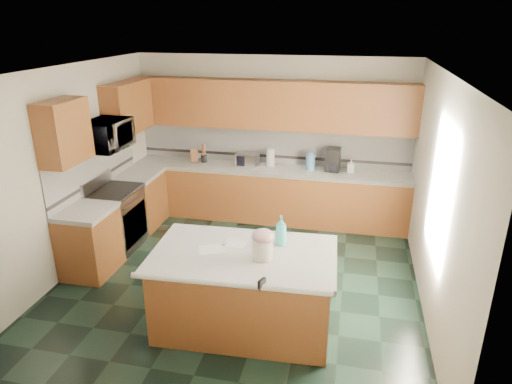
% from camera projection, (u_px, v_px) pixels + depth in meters
% --- Properties ---
extents(floor, '(4.60, 4.60, 0.00)m').
position_uv_depth(floor, '(239.00, 279.00, 6.07)').
color(floor, black).
rests_on(floor, ground).
extents(ceiling, '(4.60, 4.60, 0.00)m').
position_uv_depth(ceiling, '(236.00, 70.00, 5.10)').
color(ceiling, white).
rests_on(ceiling, ground).
extents(wall_back, '(4.60, 0.04, 2.70)m').
position_uv_depth(wall_back, '(272.00, 138.00, 7.70)').
color(wall_back, beige).
rests_on(wall_back, ground).
extents(wall_front, '(4.60, 0.04, 2.70)m').
position_uv_depth(wall_front, '(162.00, 285.00, 3.47)').
color(wall_front, beige).
rests_on(wall_front, ground).
extents(wall_left, '(0.04, 4.60, 2.70)m').
position_uv_depth(wall_left, '(69.00, 171.00, 6.05)').
color(wall_left, beige).
rests_on(wall_left, ground).
extents(wall_right, '(0.04, 4.60, 2.70)m').
position_uv_depth(wall_right, '(438.00, 199.00, 5.12)').
color(wall_right, beige).
rests_on(wall_right, ground).
extents(back_base_cab, '(4.60, 0.60, 0.86)m').
position_uv_depth(back_base_cab, '(268.00, 195.00, 7.74)').
color(back_base_cab, '#492A12').
rests_on(back_base_cab, ground).
extents(back_countertop, '(4.60, 0.64, 0.06)m').
position_uv_depth(back_countertop, '(268.00, 169.00, 7.57)').
color(back_countertop, white).
rests_on(back_countertop, back_base_cab).
extents(back_upper_cab, '(4.60, 0.33, 0.78)m').
position_uv_depth(back_upper_cab, '(271.00, 105.00, 7.32)').
color(back_upper_cab, '#492A12').
rests_on(back_upper_cab, wall_back).
extents(back_backsplash, '(4.60, 0.02, 0.63)m').
position_uv_depth(back_backsplash, '(272.00, 145.00, 7.71)').
color(back_backsplash, silver).
rests_on(back_backsplash, back_countertop).
extents(back_accent_band, '(4.60, 0.01, 0.05)m').
position_uv_depth(back_accent_band, '(272.00, 156.00, 7.78)').
color(back_accent_band, black).
rests_on(back_accent_band, back_countertop).
extents(left_base_cab_rear, '(0.60, 0.82, 0.86)m').
position_uv_depth(left_base_cab_rear, '(141.00, 201.00, 7.49)').
color(left_base_cab_rear, '#492A12').
rests_on(left_base_cab_rear, ground).
extents(left_counter_rear, '(0.64, 0.82, 0.06)m').
position_uv_depth(left_counter_rear, '(138.00, 175.00, 7.32)').
color(left_counter_rear, white).
rests_on(left_counter_rear, left_base_cab_rear).
extents(left_base_cab_front, '(0.60, 0.72, 0.86)m').
position_uv_depth(left_base_cab_front, '(90.00, 243.00, 6.09)').
color(left_base_cab_front, '#492A12').
rests_on(left_base_cab_front, ground).
extents(left_counter_front, '(0.64, 0.72, 0.06)m').
position_uv_depth(left_counter_front, '(85.00, 212.00, 5.93)').
color(left_counter_front, white).
rests_on(left_counter_front, left_base_cab_front).
extents(left_backsplash, '(0.02, 2.30, 0.63)m').
position_uv_depth(left_backsplash, '(94.00, 167.00, 6.58)').
color(left_backsplash, silver).
rests_on(left_backsplash, wall_left).
extents(left_accent_band, '(0.01, 2.30, 0.05)m').
position_uv_depth(left_accent_band, '(96.00, 180.00, 6.65)').
color(left_accent_band, black).
rests_on(left_accent_band, wall_left).
extents(left_upper_cab_rear, '(0.33, 1.09, 0.78)m').
position_uv_depth(left_upper_cab_rear, '(128.00, 108.00, 7.10)').
color(left_upper_cab_rear, '#492A12').
rests_on(left_upper_cab_rear, wall_left).
extents(left_upper_cab_front, '(0.33, 0.72, 0.78)m').
position_uv_depth(left_upper_cab_front, '(64.00, 132.00, 5.58)').
color(left_upper_cab_front, '#492A12').
rests_on(left_upper_cab_front, wall_left).
extents(range_body, '(0.60, 0.76, 0.88)m').
position_uv_depth(range_body, '(117.00, 220.00, 6.76)').
color(range_body, '#B7B7BC').
rests_on(range_body, ground).
extents(range_oven_door, '(0.02, 0.68, 0.55)m').
position_uv_depth(range_oven_door, '(135.00, 224.00, 6.72)').
color(range_oven_door, black).
rests_on(range_oven_door, range_body).
extents(range_cooktop, '(0.62, 0.78, 0.04)m').
position_uv_depth(range_cooktop, '(113.00, 191.00, 6.60)').
color(range_cooktop, black).
rests_on(range_cooktop, range_body).
extents(range_handle, '(0.02, 0.66, 0.02)m').
position_uv_depth(range_handle, '(135.00, 201.00, 6.58)').
color(range_handle, '#B7B7BC').
rests_on(range_handle, range_body).
extents(range_backguard, '(0.06, 0.76, 0.18)m').
position_uv_depth(range_backguard, '(96.00, 182.00, 6.61)').
color(range_backguard, '#B7B7BC').
rests_on(range_backguard, range_body).
extents(microwave, '(0.50, 0.73, 0.41)m').
position_uv_depth(microwave, '(107.00, 135.00, 6.30)').
color(microwave, '#B7B7BC').
rests_on(microwave, wall_left).
extents(island_base, '(1.90, 1.15, 0.86)m').
position_uv_depth(island_base, '(244.00, 292.00, 5.01)').
color(island_base, '#492A12').
rests_on(island_base, ground).
extents(island_top, '(2.01, 1.25, 0.06)m').
position_uv_depth(island_top, '(244.00, 255.00, 4.85)').
color(island_top, white).
rests_on(island_top, island_base).
extents(island_bullnose, '(1.96, 0.15, 0.06)m').
position_uv_depth(island_bullnose, '(229.00, 284.00, 4.32)').
color(island_bullnose, white).
rests_on(island_bullnose, island_base).
extents(treat_jar, '(0.27, 0.27, 0.22)m').
position_uv_depth(treat_jar, '(263.00, 249.00, 4.69)').
color(treat_jar, white).
rests_on(treat_jar, island_top).
extents(treat_jar_lid, '(0.23, 0.23, 0.14)m').
position_uv_depth(treat_jar_lid, '(263.00, 236.00, 4.63)').
color(treat_jar_lid, pink).
rests_on(treat_jar_lid, treat_jar).
extents(treat_jar_knob, '(0.08, 0.03, 0.03)m').
position_uv_depth(treat_jar_knob, '(263.00, 232.00, 4.62)').
color(treat_jar_knob, tan).
rests_on(treat_jar_knob, treat_jar_lid).
extents(treat_jar_knob_end_l, '(0.04, 0.04, 0.04)m').
position_uv_depth(treat_jar_knob_end_l, '(259.00, 231.00, 4.62)').
color(treat_jar_knob_end_l, tan).
rests_on(treat_jar_knob_end_l, treat_jar_lid).
extents(treat_jar_knob_end_r, '(0.04, 0.04, 0.04)m').
position_uv_depth(treat_jar_knob_end_r, '(266.00, 232.00, 4.61)').
color(treat_jar_knob_end_r, tan).
rests_on(treat_jar_knob_end_r, treat_jar_lid).
extents(soap_bottle_island, '(0.16, 0.16, 0.34)m').
position_uv_depth(soap_bottle_island, '(281.00, 230.00, 4.95)').
color(soap_bottle_island, '#40BCBC').
rests_on(soap_bottle_island, island_top).
extents(paper_sheet_a, '(0.34, 0.30, 0.00)m').
position_uv_depth(paper_sheet_a, '(212.00, 249.00, 4.90)').
color(paper_sheet_a, white).
rests_on(paper_sheet_a, island_top).
extents(paper_sheet_b, '(0.27, 0.21, 0.00)m').
position_uv_depth(paper_sheet_b, '(235.00, 243.00, 5.03)').
color(paper_sheet_b, white).
rests_on(paper_sheet_b, island_top).
extents(clamp_body, '(0.07, 0.10, 0.09)m').
position_uv_depth(clamp_body, '(262.00, 283.00, 4.26)').
color(clamp_body, black).
rests_on(clamp_body, island_top).
extents(clamp_handle, '(0.02, 0.07, 0.02)m').
position_uv_depth(clamp_handle, '(261.00, 289.00, 4.21)').
color(clamp_handle, black).
rests_on(clamp_handle, island_top).
extents(knife_block, '(0.17, 0.20, 0.25)m').
position_uv_depth(knife_block, '(195.00, 156.00, 7.83)').
color(knife_block, '#472814').
rests_on(knife_block, back_countertop).
extents(utensil_crock, '(0.10, 0.10, 0.13)m').
position_uv_depth(utensil_crock, '(204.00, 158.00, 7.84)').
color(utensil_crock, black).
rests_on(utensil_crock, back_countertop).
extents(utensil_bundle, '(0.06, 0.06, 0.19)m').
position_uv_depth(utensil_bundle, '(204.00, 149.00, 7.78)').
color(utensil_bundle, '#472814').
rests_on(utensil_bundle, utensil_crock).
extents(toaster_oven, '(0.39, 0.29, 0.21)m').
position_uv_depth(toaster_oven, '(247.00, 160.00, 7.64)').
color(toaster_oven, '#B7B7BC').
rests_on(toaster_oven, back_countertop).
extents(toaster_oven_door, '(0.32, 0.01, 0.17)m').
position_uv_depth(toaster_oven_door, '(246.00, 162.00, 7.54)').
color(toaster_oven_door, black).
rests_on(toaster_oven_door, toaster_oven).
extents(paper_towel, '(0.13, 0.13, 0.30)m').
position_uv_depth(paper_towel, '(271.00, 157.00, 7.60)').
color(paper_towel, white).
rests_on(paper_towel, back_countertop).
extents(paper_towel_base, '(0.20, 0.20, 0.01)m').
position_uv_depth(paper_towel_base, '(270.00, 166.00, 7.65)').
color(paper_towel_base, '#B7B7BC').
rests_on(paper_towel_base, back_countertop).
extents(water_jug, '(0.15, 0.15, 0.25)m').
position_uv_depth(water_jug, '(310.00, 162.00, 7.43)').
color(water_jug, '#5B98C8').
rests_on(water_jug, back_countertop).
extents(water_jug_neck, '(0.07, 0.07, 0.04)m').
position_uv_depth(water_jug_neck, '(311.00, 154.00, 7.38)').
color(water_jug_neck, '#5B98C8').
rests_on(water_jug_neck, water_jug).
extents(coffee_maker, '(0.24, 0.26, 0.37)m').
position_uv_depth(coffee_maker, '(333.00, 160.00, 7.36)').
color(coffee_maker, black).
rests_on(coffee_maker, back_countertop).
extents(coffee_carafe, '(0.15, 0.15, 0.15)m').
position_uv_depth(coffee_carafe, '(332.00, 167.00, 7.35)').
color(coffee_carafe, black).
rests_on(coffee_carafe, back_countertop).
extents(soap_bottle_back, '(0.11, 0.12, 0.23)m').
position_uv_depth(soap_bottle_back, '(351.00, 165.00, 7.30)').
color(soap_bottle_back, white).
rests_on(soap_bottle_back, back_countertop).
extents(soap_back_cap, '(0.02, 0.02, 0.03)m').
position_uv_depth(soap_back_cap, '(351.00, 158.00, 7.25)').
color(soap_back_cap, red).
rests_on(soap_back_cap, soap_bottle_back).
extents(window_light_proxy, '(0.02, 1.40, 1.10)m').
position_uv_depth(window_light_proxy, '(440.00, 192.00, 4.89)').
color(window_light_proxy, white).
rests_on(window_light_proxy, wall_right).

